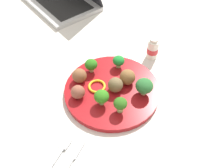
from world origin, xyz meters
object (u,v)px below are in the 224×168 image
object	(u,v)px
broccoli_floret_front_left	(144,86)
broccoli_floret_front_right	(119,61)
meatball_back_right	(79,76)
pepper_ring_far_rim	(97,86)
meatball_front_left	(78,92)
fork	(57,156)
knife	(69,162)
yogurt_bottle	(153,49)
broccoli_floret_mid_right	(91,65)
meatball_mid_left	(115,85)
plate	(112,90)
broccoli_floret_back_left	(120,104)
broccoli_floret_near_rim	(101,96)
meatball_back_left	(127,77)
napkin	(62,163)

from	to	relation	value
broccoli_floret_front_left	broccoli_floret_front_right	xyz separation A→B (m)	(0.07, 0.11, -0.01)
meatball_back_right	pepper_ring_far_rim	xyz separation A→B (m)	(0.00, -0.06, -0.02)
meatball_front_left	fork	xyz separation A→B (m)	(-0.17, -0.05, -0.03)
broccoli_floret_front_left	knife	distance (m)	0.28
pepper_ring_far_rim	fork	world-z (taller)	pepper_ring_far_rim
yogurt_bottle	knife	bearing A→B (deg)	175.37
broccoli_floret_mid_right	meatball_mid_left	xyz separation A→B (m)	(-0.04, -0.10, -0.00)
plate	broccoli_floret_front_left	world-z (taller)	broccoli_floret_front_left
meatball_mid_left	broccoli_floret_front_right	bearing A→B (deg)	20.74
broccoli_floret_back_left	broccoli_floret_near_rim	world-z (taller)	same
pepper_ring_far_rim	yogurt_bottle	xyz separation A→B (m)	(0.22, -0.09, 0.01)
meatball_back_left	fork	bearing A→B (deg)	169.53
pepper_ring_far_rim	yogurt_bottle	distance (m)	0.23
broccoli_floret_mid_right	knife	xyz separation A→B (m)	(-0.28, -0.10, -0.04)
meatball_mid_left	broccoli_floret_mid_right	bearing A→B (deg)	70.14
meatball_back_left	yogurt_bottle	distance (m)	0.16
plate	broccoli_floret_near_rim	size ratio (longest dim) A/B	5.88
broccoli_floret_front_right	yogurt_bottle	bearing A→B (deg)	-33.09
yogurt_bottle	broccoli_floret_front_right	bearing A→B (deg)	146.91
meatball_back_left	broccoli_floret_front_right	bearing A→B (deg)	47.65
napkin	broccoli_floret_back_left	bearing A→B (deg)	-17.79
meatball_back_left	meatball_back_right	world-z (taller)	meatball_back_left
broccoli_floret_front_right	yogurt_bottle	distance (m)	0.13
plate	broccoli_floret_back_left	world-z (taller)	broccoli_floret_back_left
meatball_front_left	meatball_back_left	size ratio (longest dim) A/B	0.86
broccoli_floret_front_right	fork	xyz separation A→B (m)	(-0.33, 0.00, -0.03)
broccoli_floret_near_rim	yogurt_bottle	xyz separation A→B (m)	(0.26, -0.05, -0.01)
meatball_front_left	knife	world-z (taller)	meatball_front_left
broccoli_floret_mid_right	plate	bearing A→B (deg)	-111.19
meatball_mid_left	napkin	bearing A→B (deg)	176.13
plate	meatball_front_left	bearing A→B (deg)	134.74
plate	broccoli_floret_front_left	distance (m)	0.10
plate	napkin	distance (m)	0.25
meatball_front_left	pepper_ring_far_rim	distance (m)	0.06
meatball_back_left	yogurt_bottle	size ratio (longest dim) A/B	0.61
plate	meatball_mid_left	size ratio (longest dim) A/B	6.39
fork	knife	size ratio (longest dim) A/B	0.83
pepper_ring_far_rim	napkin	distance (m)	0.24
broccoli_floret_back_left	pepper_ring_far_rim	distance (m)	0.11
plate	knife	xyz separation A→B (m)	(-0.24, -0.01, -0.00)
meatball_mid_left	napkin	xyz separation A→B (m)	(-0.25, 0.02, -0.04)
broccoli_floret_front_left	broccoli_floret_mid_right	size ratio (longest dim) A/B	1.21
broccoli_floret_near_rim	broccoli_floret_mid_right	world-z (taller)	broccoli_floret_near_rim
pepper_ring_far_rim	knife	size ratio (longest dim) A/B	0.36
broccoli_floret_mid_right	meatball_front_left	world-z (taller)	broccoli_floret_mid_right
meatball_front_left	yogurt_bottle	world-z (taller)	yogurt_bottle
meatball_front_left	meatball_mid_left	world-z (taller)	meatball_mid_left
broccoli_floret_front_left	meatball_back_left	bearing A→B (deg)	74.03
broccoli_floret_back_left	meatball_back_left	size ratio (longest dim) A/B	1.01
meatball_mid_left	broccoli_floret_front_left	bearing A→B (deg)	-70.74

